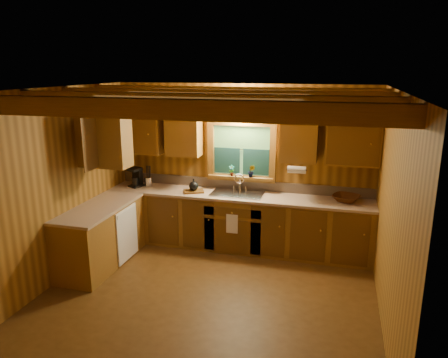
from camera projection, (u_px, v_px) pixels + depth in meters
room at (207, 199)px, 5.15m from camera, size 4.20×4.20×4.20m
ceiling_beams at (206, 99)px, 4.85m from camera, size 4.20×2.54×0.18m
base_cabinets at (202, 226)px, 6.69m from camera, size 4.20×2.22×0.86m
countertop at (202, 199)px, 6.58m from camera, size 4.20×2.24×0.04m
backsplash at (241, 185)px, 6.99m from camera, size 4.20×0.02×0.16m
dishwasher_panel at (127, 234)px, 6.38m from camera, size 0.02×0.60×0.80m
upper_cabinets at (199, 135)px, 6.48m from camera, size 4.19×1.77×0.78m
window at (241, 152)px, 6.83m from camera, size 1.12×0.08×1.00m
window_sill at (241, 177)px, 6.89m from camera, size 1.06×0.14×0.04m
wall_sconce at (240, 113)px, 6.56m from camera, size 0.45×0.21×0.17m
paper_towel_roll at (297, 170)px, 6.33m from camera, size 0.27×0.11×0.11m
dish_towel at (232, 224)px, 6.53m from camera, size 0.18×0.01×0.30m
sink at (237, 197)px, 6.76m from camera, size 0.82×0.48×0.43m
coffee_maker at (136, 177)px, 7.16m from camera, size 0.18×0.23×0.32m
utensil_crock at (148, 181)px, 7.15m from camera, size 0.13×0.13×0.36m
cutting_board at (194, 191)px, 6.85m from camera, size 0.38×0.33×0.03m
teakettle at (194, 186)px, 6.82m from camera, size 0.15×0.15×0.19m
wicker_basket at (346, 198)px, 6.37m from camera, size 0.50×0.50×0.10m
potted_plant_left at (232, 171)px, 6.87m from camera, size 0.11×0.09×0.18m
potted_plant_right at (251, 171)px, 6.79m from camera, size 0.12×0.10×0.20m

